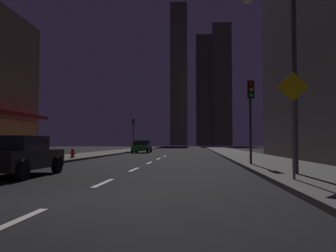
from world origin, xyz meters
name	(u,v)px	position (x,y,z in m)	size (l,w,h in m)	color
ground_plane	(171,154)	(0.00, 32.00, -0.05)	(78.00, 136.00, 0.10)	black
sidewalk_right	(235,153)	(7.00, 32.00, 0.07)	(4.00, 76.00, 0.15)	#605E59
sidewalk_left	(109,153)	(-7.00, 32.00, 0.07)	(4.00, 76.00, 0.15)	#605E59
lane_marking_center	(143,166)	(0.00, 11.00, 0.01)	(0.16, 28.20, 0.01)	silver
skyscraper_distant_tall	(179,75)	(-4.76, 150.58, 32.00)	(7.48, 8.06, 64.00)	#4E4A3B
skyscraper_distant_mid	(204,90)	(6.05, 132.01, 21.86)	(6.30, 5.39, 43.72)	#413E31
skyscraper_distant_short	(222,85)	(13.14, 132.93, 24.18)	(7.49, 6.50, 48.35)	#4B4738
car_parked_near	(17,156)	(-3.60, 4.94, 0.74)	(1.98, 4.24, 1.45)	black
car_parked_far	(142,147)	(-3.60, 33.86, 0.74)	(1.98, 4.24, 1.45)	#1E722D
fire_hydrant_far_left	(73,153)	(-5.90, 17.00, 0.45)	(0.42, 0.30, 0.65)	red
traffic_light_near_right	(251,103)	(5.50, 10.63, 3.19)	(0.32, 0.48, 4.20)	#2D2D2D
traffic_light_far_left	(133,128)	(-5.50, 38.74, 3.19)	(0.32, 0.48, 4.20)	#2D2D2D
street_lamp_right	(270,33)	(5.38, 5.31, 5.07)	(1.96, 0.56, 6.58)	#38383D
pedestrian_crossing_sign	(293,115)	(5.60, 3.37, 2.02)	(0.91, 0.08, 3.15)	slate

